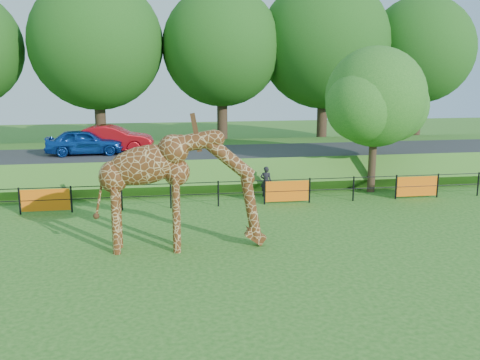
{
  "coord_description": "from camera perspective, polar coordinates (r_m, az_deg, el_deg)",
  "views": [
    {
      "loc": [
        -2.63,
        -13.85,
        5.72
      ],
      "look_at": [
        0.24,
        3.79,
        2.0
      ],
      "focal_mm": 40.0,
      "sensor_mm": 36.0,
      "label": 1
    }
  ],
  "objects": [
    {
      "name": "visitor",
      "position": [
        24.35,
        2.78,
        -0.16
      ],
      "size": [
        0.57,
        0.44,
        1.4
      ],
      "primitive_type": "imported",
      "rotation": [
        0.0,
        0.0,
        2.91
      ],
      "color": "black",
      "rests_on": "ground"
    },
    {
      "name": "tree_east",
      "position": [
        25.65,
        14.4,
        8.18
      ],
      "size": [
        5.4,
        4.71,
        6.76
      ],
      "color": "#312116",
      "rests_on": "ground"
    },
    {
      "name": "perimeter_fence",
      "position": [
        22.61,
        -2.33,
        -1.47
      ],
      "size": [
        28.07,
        0.1,
        1.1
      ],
      "primitive_type": null,
      "color": "black",
      "rests_on": "ground"
    },
    {
      "name": "embankment",
      "position": [
        29.9,
        -4.08,
        1.97
      ],
      "size": [
        40.0,
        9.0,
        1.3
      ],
      "primitive_type": "cube",
      "color": "#256018",
      "rests_on": "ground"
    },
    {
      "name": "ground",
      "position": [
        15.21,
        1.41,
        -10.33
      ],
      "size": [
        90.0,
        90.0,
        0.0
      ],
      "primitive_type": "plane",
      "color": "#256018",
      "rests_on": "ground"
    },
    {
      "name": "car_blue",
      "position": [
        28.4,
        -16.22,
        3.93
      ],
      "size": [
        3.91,
        1.68,
        1.32
      ],
      "primitive_type": "imported",
      "rotation": [
        0.0,
        0.0,
        1.6
      ],
      "color": "#1443A8",
      "rests_on": "road"
    },
    {
      "name": "bg_tree_line",
      "position": [
        36.16,
        -2.13,
        14.09
      ],
      "size": [
        37.3,
        8.8,
        11.82
      ],
      "color": "#312116",
      "rests_on": "ground"
    },
    {
      "name": "road",
      "position": [
        28.31,
        -3.82,
        2.88
      ],
      "size": [
        40.0,
        5.0,
        0.12
      ],
      "primitive_type": "cube",
      "color": "#2D2D30",
      "rests_on": "embankment"
    },
    {
      "name": "giraffe",
      "position": [
        17.08,
        -6.29,
        -1.08
      ],
      "size": [
        5.5,
        1.33,
        3.89
      ],
      "primitive_type": null,
      "rotation": [
        0.0,
        0.0,
        -0.06
      ],
      "color": "#562B11",
      "rests_on": "ground"
    },
    {
      "name": "car_red",
      "position": [
        28.85,
        -13.53,
        4.28
      ],
      "size": [
        4.4,
        1.88,
        1.41
      ],
      "primitive_type": "imported",
      "rotation": [
        0.0,
        0.0,
        1.48
      ],
      "color": "#BA0D16",
      "rests_on": "road"
    }
  ]
}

